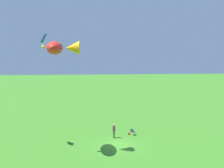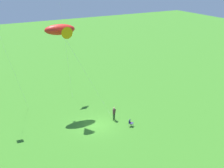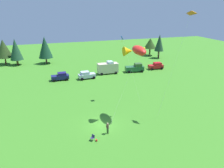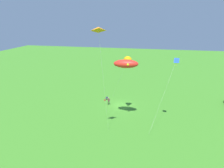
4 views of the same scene
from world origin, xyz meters
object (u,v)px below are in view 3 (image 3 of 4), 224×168
(person_kite_flyer, at_px, (108,127))
(van_camper_beige, at_px, (108,68))
(car_silver_compact, at_px, (86,75))
(truck_green_flatbed, at_px, (135,68))
(kite_large_fish, at_px, (136,51))
(folding_chair, at_px, (93,137))
(kite_diamond_blue, at_px, (123,41))
(backpack_on_grass, at_px, (96,140))
(car_red_sedan, at_px, (156,66))
(kite_delta_orange, at_px, (191,13))
(car_navy_hatch, at_px, (60,76))

(person_kite_flyer, bearing_deg, van_camper_beige, -125.80)
(car_silver_compact, distance_m, truck_green_flatbed, 14.08)
(car_silver_compact, height_order, kite_large_fish, kite_large_fish)
(folding_chair, relative_size, kite_large_fish, 0.07)
(car_silver_compact, height_order, truck_green_flatbed, truck_green_flatbed)
(truck_green_flatbed, bearing_deg, kite_diamond_blue, -114.46)
(van_camper_beige, bearing_deg, folding_chair, -109.50)
(backpack_on_grass, xyz_separation_m, truck_green_flatbed, (17.99, 28.45, 0.99))
(van_camper_beige, xyz_separation_m, truck_green_flatbed, (7.64, -0.68, -0.54))
(kite_diamond_blue, bearing_deg, car_silver_compact, 108.18)
(car_silver_compact, bearing_deg, person_kite_flyer, 80.78)
(folding_chair, relative_size, car_red_sedan, 0.19)
(folding_chair, relative_size, kite_delta_orange, 0.05)
(van_camper_beige, height_order, truck_green_flatbed, van_camper_beige)
(car_red_sedan, relative_size, kite_delta_orange, 0.25)
(kite_delta_orange, bearing_deg, kite_large_fish, 160.71)
(person_kite_flyer, height_order, car_navy_hatch, car_navy_hatch)
(backpack_on_grass, height_order, truck_green_flatbed, truck_green_flatbed)
(person_kite_flyer, distance_m, van_camper_beige, 29.05)
(folding_chair, height_order, car_navy_hatch, car_navy_hatch)
(person_kite_flyer, height_order, truck_green_flatbed, truck_green_flatbed)
(truck_green_flatbed, xyz_separation_m, kite_delta_orange, (-2.92, -25.34, 15.33))
(car_navy_hatch, xyz_separation_m, truck_green_flatbed, (20.24, 0.96, 0.15))
(car_silver_compact, bearing_deg, backpack_on_grass, 76.78)
(person_kite_flyer, relative_size, kite_large_fish, 0.15)
(car_red_sedan, height_order, kite_delta_orange, kite_delta_orange)
(car_silver_compact, xyz_separation_m, kite_diamond_blue, (4.46, -13.58, 10.23))
(car_navy_hatch, relative_size, truck_green_flatbed, 0.81)
(car_navy_hatch, bearing_deg, kite_delta_orange, -55.51)
(car_red_sedan, bearing_deg, person_kite_flyer, -127.44)
(car_silver_compact, distance_m, van_camper_beige, 6.84)
(kite_diamond_blue, bearing_deg, person_kite_flyer, -119.07)
(folding_chair, xyz_separation_m, truck_green_flatbed, (18.43, 28.08, 0.61))
(car_silver_compact, xyz_separation_m, kite_delta_orange, (11.04, -23.50, 15.48))
(car_red_sedan, relative_size, kite_diamond_blue, 0.35)
(person_kite_flyer, height_order, van_camper_beige, van_camper_beige)
(car_red_sedan, height_order, kite_large_fish, kite_large_fish)
(car_silver_compact, xyz_separation_m, car_red_sedan, (20.78, 2.52, 0.00))
(folding_chair, height_order, kite_delta_orange, kite_delta_orange)
(person_kite_flyer, xyz_separation_m, folding_chair, (-2.42, -0.96, -0.53))
(folding_chair, relative_size, backpack_on_grass, 2.56)
(truck_green_flatbed, distance_m, kite_large_fish, 26.82)
(car_navy_hatch, xyz_separation_m, kite_large_fish, (10.17, -21.88, 9.95))
(car_navy_hatch, bearing_deg, truck_green_flatbed, 1.81)
(backpack_on_grass, height_order, car_red_sedan, car_red_sedan)
(van_camper_beige, distance_m, kite_large_fish, 25.40)
(car_navy_hatch, relative_size, kite_large_fish, 0.36)
(folding_chair, distance_m, backpack_on_grass, 0.68)
(car_navy_hatch, bearing_deg, kite_large_fish, -65.98)
(car_silver_compact, bearing_deg, kite_large_fish, 95.89)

